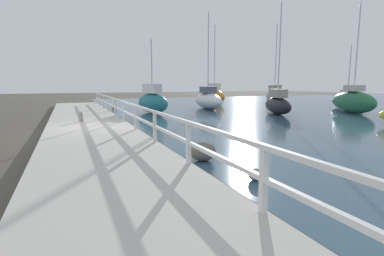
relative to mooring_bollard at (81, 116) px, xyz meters
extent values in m
plane|color=#4C473D|center=(0.27, -2.17, -0.53)|extent=(120.00, 120.00, 0.00)
cube|color=beige|center=(0.27, -2.17, -0.39)|extent=(3.65, 36.00, 0.28)
cube|color=white|center=(1.99, -12.48, 0.26)|extent=(0.10, 0.10, 1.03)
cube|color=white|center=(1.99, -9.53, 0.26)|extent=(0.10, 0.10, 1.03)
cube|color=white|center=(1.99, -6.59, 0.26)|extent=(0.10, 0.10, 1.03)
cube|color=white|center=(1.99, -3.64, 0.26)|extent=(0.10, 0.10, 1.03)
cube|color=white|center=(1.99, -0.70, 0.26)|extent=(0.10, 0.10, 1.03)
cube|color=white|center=(1.99, 2.25, 0.26)|extent=(0.10, 0.10, 1.03)
cube|color=white|center=(1.99, 5.19, 0.26)|extent=(0.10, 0.10, 1.03)
cube|color=white|center=(1.99, 8.14, 0.26)|extent=(0.10, 0.10, 1.03)
cube|color=white|center=(1.99, 11.08, 0.26)|extent=(0.10, 0.10, 1.03)
cube|color=white|center=(1.99, 14.03, 0.26)|extent=(0.10, 0.10, 1.03)
cube|color=white|center=(1.99, -2.17, 0.74)|extent=(0.09, 32.50, 0.08)
cube|color=white|center=(1.99, -2.17, 0.26)|extent=(0.09, 32.50, 0.08)
ellipsoid|color=gray|center=(3.06, 10.04, -0.35)|extent=(0.47, 0.42, 0.35)
ellipsoid|color=gray|center=(3.25, -10.49, -0.39)|extent=(0.36, 0.33, 0.27)
ellipsoid|color=#666056|center=(2.86, -8.46, -0.25)|extent=(0.74, 0.67, 0.56)
cylinder|color=gray|center=(0.00, 0.00, -0.06)|extent=(0.17, 0.17, 0.40)
sphere|color=gray|center=(0.00, 0.00, 0.17)|extent=(0.16, 0.16, 0.16)
ellipsoid|color=orange|center=(14.08, 13.05, 0.23)|extent=(1.31, 4.74, 1.51)
cube|color=silver|center=(14.08, 13.05, 1.32)|extent=(0.84, 1.60, 0.68)
cylinder|color=silver|center=(14.08, 13.05, 4.34)|extent=(0.09, 0.09, 6.72)
ellipsoid|color=white|center=(10.64, 7.43, 0.15)|extent=(2.20, 5.74, 1.35)
cube|color=#4C566B|center=(10.64, 7.43, 1.10)|extent=(1.26, 1.52, 0.55)
cylinder|color=silver|center=(10.64, 7.43, 4.16)|extent=(0.09, 0.09, 6.66)
ellipsoid|color=#236B42|center=(18.86, -0.15, 0.28)|extent=(2.31, 4.74, 1.60)
cube|color=beige|center=(18.86, -0.15, 1.30)|extent=(1.15, 1.45, 0.45)
cylinder|color=silver|center=(18.86, -0.15, 4.20)|extent=(0.09, 0.09, 6.25)
ellipsoid|color=black|center=(13.24, 1.39, 0.07)|extent=(2.36, 4.59, 1.18)
cube|color=#9E937F|center=(13.24, 1.39, 0.95)|extent=(1.29, 2.12, 0.59)
cylinder|color=silver|center=(13.24, 1.39, 3.90)|extent=(0.09, 0.09, 6.48)
ellipsoid|color=gray|center=(19.76, 10.12, 0.21)|extent=(3.45, 5.83, 1.46)
cube|color=#9E937F|center=(19.76, 10.12, 1.22)|extent=(1.69, 2.44, 0.55)
cylinder|color=silver|center=(19.76, 10.12, 4.34)|extent=(0.09, 0.09, 6.79)
ellipsoid|color=#1E707A|center=(5.18, 5.51, 0.21)|extent=(2.03, 3.84, 1.46)
cube|color=silver|center=(5.18, 5.51, 1.28)|extent=(1.13, 1.75, 0.68)
cylinder|color=silver|center=(5.18, 5.51, 2.85)|extent=(0.09, 0.09, 3.82)
ellipsoid|color=#192347|center=(22.63, 3.50, -0.01)|extent=(1.33, 3.23, 1.02)
cube|color=silver|center=(22.63, 3.50, 0.81)|extent=(0.92, 0.94, 0.61)
cylinder|color=silver|center=(22.63, 3.50, 2.74)|extent=(0.09, 0.09, 4.49)
camera|label=1|loc=(-0.60, -15.97, 1.64)|focal=28.00mm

